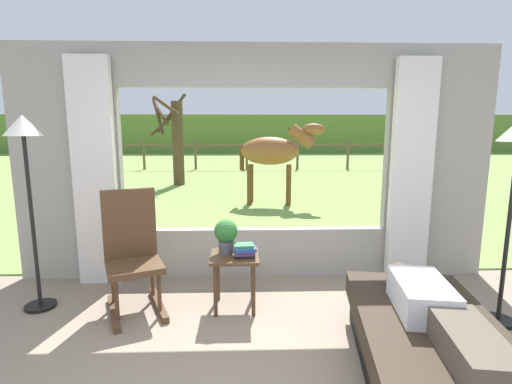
{
  "coord_description": "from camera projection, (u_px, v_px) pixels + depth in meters",
  "views": [
    {
      "loc": [
        -0.12,
        -1.94,
        1.69
      ],
      "look_at": [
        0.0,
        1.8,
        1.05
      ],
      "focal_mm": 26.91,
      "sensor_mm": 36.0,
      "label": 1
    }
  ],
  "objects": [
    {
      "name": "reclining_person",
      "position": [
        435.0,
        310.0,
        2.47
      ],
      "size": [
        0.43,
        1.44,
        0.22
      ],
      "rotation": [
        0.0,
        0.0,
        -0.15
      ],
      "color": "silver",
      "rests_on": "recliner_sofa"
    },
    {
      "name": "rocking_chair",
      "position": [
        132.0,
        252.0,
        3.54
      ],
      "size": [
        0.69,
        0.81,
        1.12
      ],
      "rotation": [
        0.0,
        0.0,
        0.4
      ],
      "color": "#4C331E",
      "rests_on": "ground_plane"
    },
    {
      "name": "outdoor_pasture_lawn",
      "position": [
        247.0,
        169.0,
        15.16
      ],
      "size": [
        36.0,
        21.68,
        0.02
      ],
      "primitive_type": "cube",
      "color": "#759E47",
      "rests_on": "ground_plane"
    },
    {
      "name": "potted_plant",
      "position": [
        226.0,
        234.0,
        3.57
      ],
      "size": [
        0.22,
        0.22,
        0.32
      ],
      "color": "#4C5156",
      "rests_on": "side_table"
    },
    {
      "name": "floor_lamp_left",
      "position": [
        25.0,
        155.0,
        3.39
      ],
      "size": [
        0.32,
        0.32,
        1.79
      ],
      "color": "black",
      "rests_on": "ground_plane"
    },
    {
      "name": "pasture_fence_line",
      "position": [
        247.0,
        151.0,
        14.98
      ],
      "size": [
        16.1,
        0.1,
        1.1
      ],
      "color": "brown",
      "rests_on": "outdoor_pasture_lawn"
    },
    {
      "name": "distant_hill_ridge",
      "position": [
        245.0,
        134.0,
        24.66
      ],
      "size": [
        36.0,
        2.0,
        2.4
      ],
      "primitive_type": "cube",
      "color": "#5B7934",
      "rests_on": "ground_plane"
    },
    {
      "name": "back_wall_with_window",
      "position": [
        255.0,
        167.0,
        4.22
      ],
      "size": [
        5.2,
        0.12,
        2.55
      ],
      "color": "#9E998E",
      "rests_on": "ground_plane"
    },
    {
      "name": "horse",
      "position": [
        273.0,
        152.0,
        8.21
      ],
      "size": [
        1.81,
        0.72,
        1.73
      ],
      "rotation": [
        0.0,
        0.0,
        -1.7
      ],
      "color": "brown",
      "rests_on": "outdoor_pasture_lawn"
    },
    {
      "name": "book_stack",
      "position": [
        244.0,
        251.0,
        3.48
      ],
      "size": [
        0.21,
        0.17,
        0.12
      ],
      "color": "black",
      "rests_on": "side_table"
    },
    {
      "name": "recliner_sofa",
      "position": [
        428.0,
        349.0,
        2.57
      ],
      "size": [
        1.14,
        1.81,
        0.42
      ],
      "rotation": [
        0.0,
        0.0,
        -0.15
      ],
      "color": "black",
      "rests_on": "ground_plane"
    },
    {
      "name": "curtain_panel_left",
      "position": [
        95.0,
        174.0,
        4.03
      ],
      "size": [
        0.44,
        0.1,
        2.4
      ],
      "primitive_type": "cube",
      "color": "silver",
      "rests_on": "ground_plane"
    },
    {
      "name": "curtain_panel_right",
      "position": [
        411.0,
        172.0,
        4.14
      ],
      "size": [
        0.44,
        0.1,
        2.4
      ],
      "primitive_type": "cube",
      "color": "silver",
      "rests_on": "ground_plane"
    },
    {
      "name": "side_table",
      "position": [
        235.0,
        265.0,
        3.56
      ],
      "size": [
        0.44,
        0.44,
        0.52
      ],
      "color": "#4C331E",
      "rests_on": "ground_plane"
    },
    {
      "name": "pasture_tree",
      "position": [
        176.0,
        138.0,
        10.91
      ],
      "size": [
        0.98,
        1.57,
        2.63
      ],
      "color": "#4C3823",
      "rests_on": "outdoor_pasture_lawn"
    }
  ]
}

